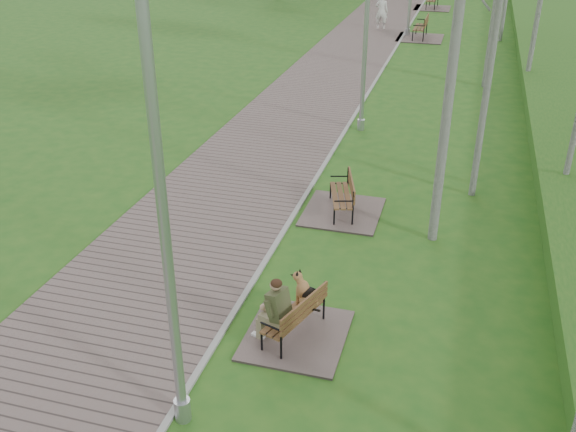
% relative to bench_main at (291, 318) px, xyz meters
% --- Properties ---
extents(walkway, '(3.50, 67.00, 0.04)m').
position_rel_bench_main_xyz_m(walkway, '(-2.81, 17.97, -0.35)').
color(walkway, '#71605C').
rests_on(walkway, ground).
extents(kerb, '(0.10, 67.00, 0.05)m').
position_rel_bench_main_xyz_m(kerb, '(-1.06, 17.97, -0.34)').
color(kerb, '#999993').
rests_on(kerb, ground).
extents(bench_main, '(1.53, 1.70, 1.34)m').
position_rel_bench_main_xyz_m(bench_main, '(0.00, 0.00, 0.00)').
color(bench_main, '#71605C').
rests_on(bench_main, ground).
extents(bench_second, '(1.62, 1.80, 1.00)m').
position_rel_bench_main_xyz_m(bench_second, '(-0.12, 4.45, -0.19)').
color(bench_second, '#71605C').
rests_on(bench_second, ground).
extents(bench_third, '(2.06, 2.29, 1.26)m').
position_rel_bench_main_xyz_m(bench_third, '(-0.28, 23.02, -0.13)').
color(bench_third, '#71605C').
rests_on(bench_third, ground).
extents(bench_far, '(2.01, 2.24, 1.24)m').
position_rel_bench_main_xyz_m(bench_far, '(-0.42, 31.57, -0.14)').
color(bench_far, '#71605C').
rests_on(bench_far, ground).
extents(lamp_post_near, '(0.22, 0.22, 5.63)m').
position_rel_bench_main_xyz_m(lamp_post_near, '(-0.89, -2.07, 2.26)').
color(lamp_post_near, '#A3A6AB').
rests_on(lamp_post_near, ground).
extents(lamp_post_second, '(0.21, 0.21, 5.34)m').
position_rel_bench_main_xyz_m(lamp_post_second, '(-0.66, 9.82, 2.13)').
color(lamp_post_second, '#A3A6AB').
rests_on(lamp_post_second, ground).
extents(pedestrian_near, '(0.63, 0.42, 1.70)m').
position_rel_bench_main_xyz_m(pedestrian_near, '(-2.36, 24.77, 0.48)').
color(pedestrian_near, white).
rests_on(pedestrian_near, ground).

